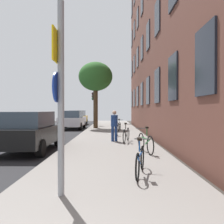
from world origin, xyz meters
The scene contains 15 objects.
ground_plane centered at (-2.40, 15.00, 0.00)m, with size 41.80×41.80×0.00m, color #332D28.
road_asphalt centered at (-4.50, 15.00, 0.01)m, with size 7.00×38.00×0.01m, color #232326.
sidewalk centered at (1.10, 15.00, 0.06)m, with size 4.20×38.00×0.12m, color gray.
sign_post centered at (0.15, 3.61, 2.09)m, with size 0.16×0.60×3.59m.
traffic_light centered at (-0.74, 23.83, 2.48)m, with size 0.43×0.24×3.44m.
tree_near centered at (-0.31, 20.03, 4.54)m, with size 2.95×2.95×5.74m.
bicycle_0 centered at (1.80, 4.99, 0.48)m, with size 0.54×1.66×0.92m.
bicycle_1 centered at (2.36, 7.99, 0.50)m, with size 0.49×1.67×0.98m.
bicycle_2 centered at (1.82, 10.99, 0.49)m, with size 0.55×1.71×0.96m.
bicycle_3 centered at (1.34, 13.99, 0.46)m, with size 0.42×1.62×0.89m.
bicycle_4 centered at (1.66, 16.99, 0.48)m, with size 0.42×1.68×0.92m.
pedestrian_0 centered at (1.24, 11.23, 1.00)m, with size 0.49×0.49×1.55m.
car_0 centered at (-2.27, 8.97, 0.84)m, with size 1.95×4.16×1.62m.
car_1 centered at (-2.37, 20.31, 0.84)m, with size 1.93×4.19×1.62m.
car_2 centered at (-2.74, 26.25, 0.84)m, with size 1.84×3.97×1.62m.
Camera 1 is at (1.12, -0.80, 1.71)m, focal length 38.37 mm.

